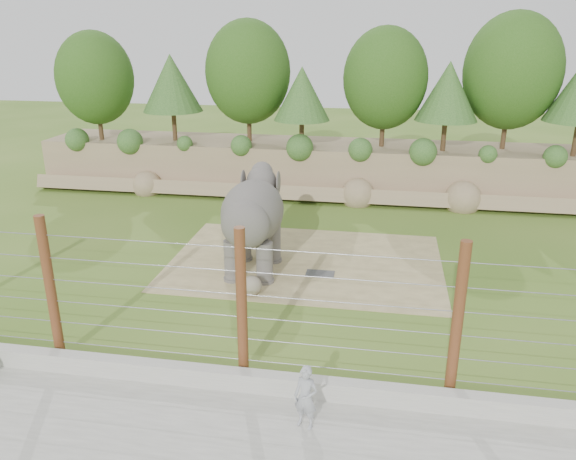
% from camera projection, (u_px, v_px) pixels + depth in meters
% --- Properties ---
extents(ground, '(90.00, 90.00, 0.00)m').
position_uv_depth(ground, '(278.00, 297.00, 18.29)').
color(ground, '#416C1C').
rests_on(ground, ground).
extents(back_embankment, '(30.00, 5.52, 8.77)m').
position_uv_depth(back_embankment, '(335.00, 117.00, 28.57)').
color(back_embankment, '#8E795A').
rests_on(back_embankment, ground).
extents(dirt_patch, '(10.00, 7.00, 0.02)m').
position_uv_depth(dirt_patch, '(306.00, 262.00, 20.98)').
color(dirt_patch, '#928155').
rests_on(dirt_patch, ground).
extents(drain_grate, '(1.00, 0.60, 0.03)m').
position_uv_depth(drain_grate, '(320.00, 274.00, 19.91)').
color(drain_grate, '#262628').
rests_on(drain_grate, dirt_patch).
extents(elephant, '(1.99, 4.34, 3.46)m').
position_uv_depth(elephant, '(253.00, 225.00, 19.66)').
color(elephant, '#55504C').
rests_on(elephant, ground).
extents(stone_ball, '(0.65, 0.65, 0.65)m').
position_uv_depth(stone_ball, '(252.00, 285.00, 18.29)').
color(stone_ball, gray).
rests_on(stone_ball, dirt_patch).
extents(retaining_wall, '(26.00, 0.35, 0.50)m').
position_uv_depth(retaining_wall, '(239.00, 380.00, 13.58)').
color(retaining_wall, '#A1A095').
rests_on(retaining_wall, ground).
extents(walkway, '(26.00, 4.00, 0.01)m').
position_uv_depth(walkway, '(215.00, 445.00, 11.81)').
color(walkway, '#A1A095').
rests_on(walkway, ground).
extents(barrier_fence, '(20.26, 0.26, 4.00)m').
position_uv_depth(barrier_fence, '(242.00, 306.00, 13.44)').
color(barrier_fence, brown).
rests_on(barrier_fence, ground).
extents(zookeeper, '(0.63, 0.51, 1.49)m').
position_uv_depth(zookeeper, '(306.00, 397.00, 12.12)').
color(zookeeper, '#AAAEB4').
rests_on(zookeeper, walkway).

